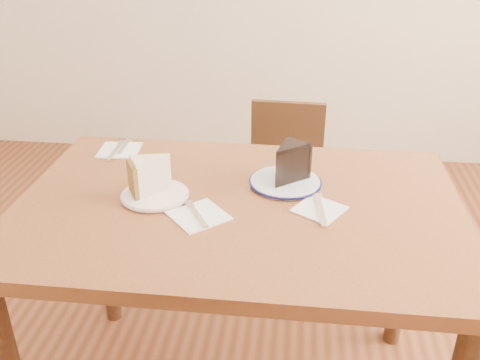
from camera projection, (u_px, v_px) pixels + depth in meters
name	position (u px, v px, depth m)	size (l,w,h in m)	color
table	(238.00, 234.00, 1.48)	(1.20, 0.80, 0.75)	#542B16
chair_far	(283.00, 185.00, 2.26)	(0.38, 0.38, 0.74)	black
plate_cream	(155.00, 195.00, 1.46)	(0.18, 0.18, 0.01)	white
plate_navy	(285.00, 182.00, 1.53)	(0.20, 0.20, 0.01)	silver
carrot_cake	(153.00, 176.00, 1.45)	(0.07, 0.10, 0.09)	beige
chocolate_cake	(287.00, 166.00, 1.50)	(0.08, 0.11, 0.10)	black
napkin_cream	(199.00, 216.00, 1.37)	(0.13, 0.13, 0.00)	white
napkin_navy	(319.00, 209.00, 1.40)	(0.11, 0.11, 0.00)	white
napkin_spare	(120.00, 150.00, 1.74)	(0.13, 0.13, 0.00)	white
fork_cream	(196.00, 214.00, 1.37)	(0.01, 0.14, 0.00)	silver
knife_navy	(320.00, 210.00, 1.39)	(0.02, 0.17, 0.00)	white
fork_spare	(125.00, 146.00, 1.77)	(0.01, 0.14, 0.00)	silver
knife_spare	(116.00, 151.00, 1.73)	(0.01, 0.16, 0.00)	white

